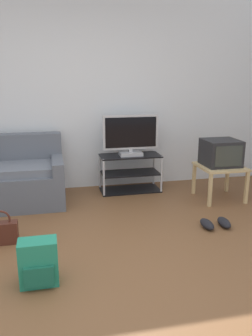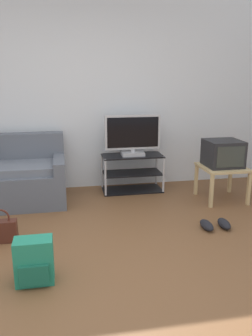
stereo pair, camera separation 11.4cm
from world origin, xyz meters
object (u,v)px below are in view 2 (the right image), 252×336
at_px(tv_stand, 132,173).
at_px(backpack, 34,261).
at_px(sneakers_pair, 215,224).
at_px(crt_tv, 223,153).
at_px(side_table, 222,171).
at_px(flat_tv, 133,136).
at_px(handbag, 1,230).

distance_m(tv_stand, backpack, 2.44).
bearing_deg(tv_stand, sneakers_pair, -66.26).
relative_size(crt_tv, sneakers_pair, 1.38).
bearing_deg(sneakers_pair, side_table, 61.40).
distance_m(flat_tv, sneakers_pair, 1.72).
relative_size(flat_tv, crt_tv, 1.73).
bearing_deg(tv_stand, side_table, -28.29).
relative_size(tv_stand, flat_tv, 1.10).
distance_m(side_table, crt_tv, 0.24).
height_order(tv_stand, sneakers_pair, tv_stand).
height_order(backpack, sneakers_pair, backpack).
bearing_deg(tv_stand, handbag, -140.47).
relative_size(tv_stand, crt_tv, 1.89).
xyz_separation_m(backpack, handbag, (-0.38, 0.78, -0.06)).
relative_size(side_table, sneakers_pair, 1.75).
xyz_separation_m(tv_stand, crt_tv, (1.09, -0.57, 0.37)).
distance_m(side_table, sneakers_pair, 1.02).
relative_size(side_table, backpack, 1.52).
bearing_deg(backpack, sneakers_pair, 29.35).
height_order(flat_tv, crt_tv, flat_tv).
distance_m(crt_tv, handbag, 2.84).
bearing_deg(side_table, sneakers_pair, -118.60).
bearing_deg(side_table, flat_tv, 152.63).
height_order(crt_tv, handbag, crt_tv).
bearing_deg(sneakers_pair, tv_stand, 113.74).
distance_m(backpack, handbag, 0.87).
xyz_separation_m(flat_tv, side_table, (1.09, -0.56, -0.41)).
bearing_deg(handbag, flat_tv, 39.05).
bearing_deg(side_table, handbag, -164.64).
height_order(flat_tv, backpack, flat_tv).
bearing_deg(crt_tv, handbag, -164.32).
xyz_separation_m(side_table, crt_tv, (-0.00, 0.02, 0.24)).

